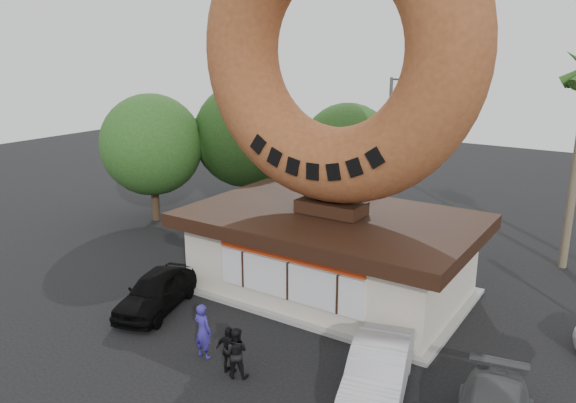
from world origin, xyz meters
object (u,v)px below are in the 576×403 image
at_px(giant_donut, 335,50).
at_px(car_black, 156,291).
at_px(person_left, 203,331).
at_px(person_right, 229,350).
at_px(car_silver, 378,371).
at_px(donut_shop, 330,250).
at_px(street_lamp, 391,143).
at_px(person_center, 236,353).

xyz_separation_m(giant_donut, car_black, (-4.67, -4.98, -8.72)).
xyz_separation_m(person_left, person_right, (1.27, -0.25, -0.16)).
relative_size(giant_donut, car_black, 2.64).
distance_m(person_right, car_silver, 4.45).
distance_m(donut_shop, street_lamp, 10.54).
xyz_separation_m(person_left, person_center, (1.56, -0.29, -0.12)).
bearing_deg(car_black, giant_donut, 29.77).
xyz_separation_m(donut_shop, person_right, (0.35, -6.81, -1.01)).
bearing_deg(car_silver, street_lamp, 97.36).
bearing_deg(car_black, person_right, -37.30).
xyz_separation_m(person_right, car_silver, (4.21, 1.44, -0.01)).
bearing_deg(person_left, car_silver, -164.63).
bearing_deg(giant_donut, car_black, -133.15).
distance_m(person_center, person_right, 0.29).
bearing_deg(car_silver, giant_donut, 115.00).
bearing_deg(car_silver, car_black, 162.21).
distance_m(donut_shop, car_silver, 7.11).
xyz_separation_m(donut_shop, car_silver, (4.56, -5.36, -1.02)).
bearing_deg(donut_shop, person_right, -87.08).
bearing_deg(donut_shop, car_silver, -49.62).
bearing_deg(giant_donut, person_right, -87.08).
bearing_deg(car_black, car_silver, -19.57).
height_order(giant_donut, car_silver, giant_donut).
bearing_deg(person_center, giant_donut, -108.57).
relative_size(donut_shop, person_left, 6.11).
bearing_deg(person_center, car_silver, 176.96).
bearing_deg(giant_donut, person_left, -98.02).
xyz_separation_m(person_left, car_black, (-3.74, 1.60, -0.19)).
bearing_deg(person_right, car_silver, -169.70).
bearing_deg(street_lamp, person_right, -82.54).
relative_size(giant_donut, person_left, 6.16).
bearing_deg(person_center, car_black, -43.48).
bearing_deg(person_right, donut_shop, -95.70).
bearing_deg(person_center, person_right, -33.15).
height_order(giant_donut, person_center, giant_donut).
height_order(giant_donut, car_black, giant_donut).
xyz_separation_m(giant_donut, person_right, (0.35, -6.82, -8.69)).
xyz_separation_m(person_left, car_silver, (5.49, 1.20, -0.17)).
xyz_separation_m(street_lamp, person_left, (0.93, -16.58, -3.57)).
relative_size(street_lamp, car_silver, 1.76).
relative_size(person_left, person_center, 1.15).
height_order(giant_donut, person_left, giant_donut).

